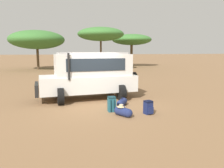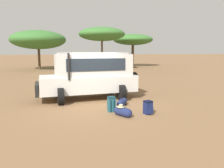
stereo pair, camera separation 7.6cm
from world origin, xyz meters
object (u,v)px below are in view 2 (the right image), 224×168
object	(u,v)px
acacia_tree_right_mid	(133,40)
duffel_bag_soft_canvas	(122,102)
safari_vehicle	(90,74)
backpack_beside_front_wheel	(148,108)
acacia_tree_left_mid	(38,40)
backpack_cluster_center	(111,104)
acacia_tree_centre_back	(102,34)
duffel_bag_low_black_case	(123,112)

from	to	relation	value
acacia_tree_right_mid	duffel_bag_soft_canvas	bearing A→B (deg)	-112.68
safari_vehicle	duffel_bag_soft_canvas	size ratio (longest dim) A/B	6.75
backpack_beside_front_wheel	acacia_tree_left_mid	world-z (taller)	acacia_tree_left_mid
backpack_beside_front_wheel	acacia_tree_right_mid	world-z (taller)	acacia_tree_right_mid
safari_vehicle	backpack_cluster_center	size ratio (longest dim) A/B	8.52
duffel_bag_soft_canvas	acacia_tree_right_mid	bearing A→B (deg)	67.32
safari_vehicle	backpack_cluster_center	world-z (taller)	safari_vehicle
acacia_tree_left_mid	acacia_tree_right_mid	size ratio (longest dim) A/B	1.21
acacia_tree_left_mid	duffel_bag_soft_canvas	bearing A→B (deg)	-79.04
backpack_cluster_center	acacia_tree_left_mid	distance (m)	23.69
backpack_beside_front_wheel	duffel_bag_soft_canvas	size ratio (longest dim) A/B	0.68
acacia_tree_left_mid	safari_vehicle	bearing A→B (deg)	-80.96
duffel_bag_soft_canvas	acacia_tree_left_mid	distance (m)	23.10
acacia_tree_centre_back	acacia_tree_right_mid	bearing A→B (deg)	37.87
duffel_bag_low_black_case	acacia_tree_left_mid	world-z (taller)	acacia_tree_left_mid
backpack_cluster_center	acacia_tree_right_mid	world-z (taller)	acacia_tree_right_mid
backpack_cluster_center	acacia_tree_centre_back	bearing A→B (deg)	77.32
duffel_bag_low_black_case	duffel_bag_soft_canvas	size ratio (longest dim) A/B	0.99
backpack_cluster_center	duffel_bag_soft_canvas	distance (m)	1.06
safari_vehicle	duffel_bag_low_black_case	size ratio (longest dim) A/B	6.81
safari_vehicle	acacia_tree_left_mid	size ratio (longest dim) A/B	0.69
backpack_beside_front_wheel	duffel_bag_low_black_case	world-z (taller)	backpack_beside_front_wheel
backpack_beside_front_wheel	backpack_cluster_center	world-z (taller)	backpack_cluster_center
backpack_beside_front_wheel	duffel_bag_low_black_case	xyz separation A→B (m)	(-1.06, 0.02, -0.09)
duffel_bag_soft_canvas	acacia_tree_right_mid	xyz separation A→B (m)	(10.24, 24.51, 4.16)
safari_vehicle	acacia_tree_right_mid	xyz separation A→B (m)	(11.33, 22.51, 3.03)
duffel_bag_soft_canvas	acacia_tree_left_mid	world-z (taller)	acacia_tree_left_mid
duffel_bag_soft_canvas	acacia_tree_centre_back	distance (m)	20.41
duffel_bag_low_black_case	acacia_tree_centre_back	size ratio (longest dim) A/B	0.13
duffel_bag_low_black_case	acacia_tree_left_mid	bearing A→B (deg)	99.12
duffel_bag_low_black_case	acacia_tree_centre_back	bearing A→B (deg)	78.38
safari_vehicle	duffel_bag_soft_canvas	world-z (taller)	safari_vehicle
backpack_beside_front_wheel	duffel_bag_soft_canvas	bearing A→B (deg)	110.24
duffel_bag_low_black_case	acacia_tree_left_mid	distance (m)	24.50
acacia_tree_left_mid	acacia_tree_centre_back	bearing A→B (deg)	-19.17
backpack_cluster_center	duffel_bag_soft_canvas	bearing A→B (deg)	46.23
safari_vehicle	duffel_bag_soft_canvas	distance (m)	2.54
safari_vehicle	acacia_tree_centre_back	bearing A→B (deg)	74.30
backpack_beside_front_wheel	duffel_bag_low_black_case	bearing A→B (deg)	179.07
duffel_bag_low_black_case	acacia_tree_left_mid	size ratio (longest dim) A/B	0.10
acacia_tree_left_mid	acacia_tree_right_mid	world-z (taller)	acacia_tree_left_mid
backpack_beside_front_wheel	safari_vehicle	bearing A→B (deg)	115.09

